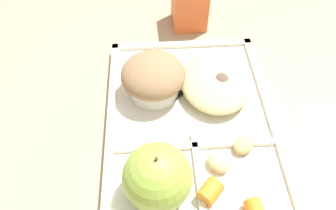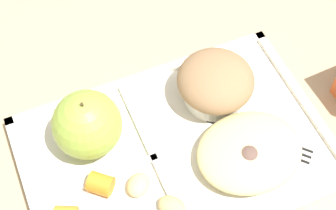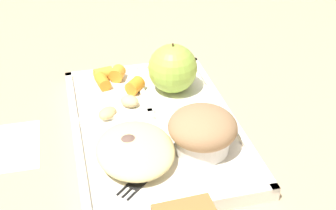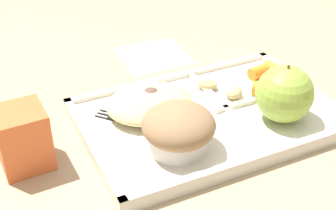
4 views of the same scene
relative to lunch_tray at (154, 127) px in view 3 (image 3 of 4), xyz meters
name	(u,v)px [view 3 (image 3 of 4)]	position (x,y,z in m)	size (l,w,h in m)	color
ground	(154,132)	(0.00, 0.00, -0.01)	(6.00, 6.00, 0.00)	tan
lunch_tray	(154,127)	(0.00, 0.00, 0.00)	(0.39, 0.26, 0.02)	silver
green_apple	(173,69)	(-0.10, 0.06, 0.05)	(0.09, 0.09, 0.09)	#93B742
bran_muffin	(202,131)	(0.08, 0.06, 0.04)	(0.10, 0.10, 0.07)	silver
carrot_slice_large	(103,81)	(-0.14, -0.07, 0.02)	(0.02, 0.02, 0.04)	orange
carrot_slice_edge	(103,74)	(-0.16, -0.06, 0.02)	(0.02, 0.02, 0.03)	orange
carrot_slice_center	(117,74)	(-0.16, -0.04, 0.02)	(0.03, 0.03, 0.03)	orange
carrot_slice_diagonal	(135,86)	(-0.11, -0.01, 0.02)	(0.03, 0.03, 0.03)	orange
potato_chunk_large	(130,101)	(-0.06, -0.03, 0.02)	(0.03, 0.03, 0.02)	tan
potato_chunk_golden	(108,113)	(-0.04, -0.07, 0.02)	(0.03, 0.03, 0.02)	tan
egg_noodle_pile	(135,150)	(0.08, -0.05, 0.02)	(0.14, 0.11, 0.04)	#D6C684
meatball_side	(141,149)	(0.08, -0.04, 0.02)	(0.03, 0.03, 0.03)	brown
meatball_center	(129,147)	(0.07, -0.05, 0.03)	(0.04, 0.04, 0.04)	brown
plastic_fork	(148,172)	(0.11, -0.03, 0.01)	(0.11, 0.11, 0.00)	black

